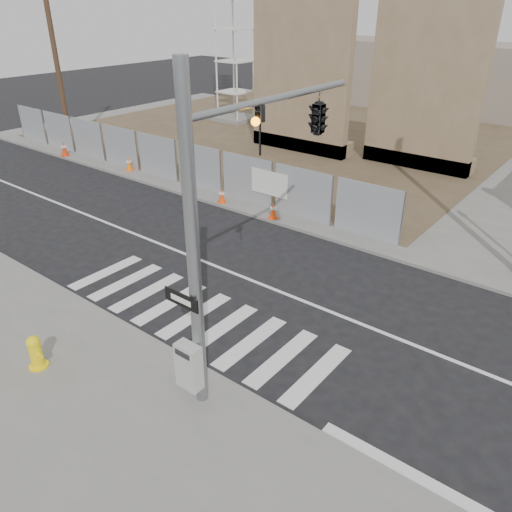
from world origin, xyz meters
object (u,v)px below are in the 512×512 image
Objects in this scene: traffic_cone_b at (129,164)px; traffic_cone_d at (273,211)px; signal_pole at (281,161)px; traffic_cone_c at (222,195)px; fire_hydrant at (36,352)px; traffic_cone_a at (64,149)px.

traffic_cone_b reaches higher than traffic_cone_d.
traffic_cone_d is at bearing 127.12° from signal_pole.
traffic_cone_c is 2.76m from traffic_cone_d.
signal_pole reaches higher than fire_hydrant.
traffic_cone_c is at bearing 179.12° from traffic_cone_d.
signal_pole reaches higher than traffic_cone_a.
traffic_cone_a is 11.61m from traffic_cone_c.
traffic_cone_b is (4.92, 0.50, -0.05)m from traffic_cone_a.
traffic_cone_d is at bearing -0.88° from traffic_cone_c.
signal_pole is 20.56m from traffic_cone_a.
traffic_cone_b is at bearing 5.83° from traffic_cone_a.
traffic_cone_c is (-7.50, 6.31, -4.35)m from signal_pole.
signal_pole is 9.96× the size of traffic_cone_b.
signal_pole is 8.78× the size of traffic_cone_a.
traffic_cone_b is at bearing 154.50° from signal_pole.
signal_pole is 11.00× the size of traffic_cone_c.
traffic_cone_a reaches higher than traffic_cone_c.
traffic_cone_b is 1.06× the size of traffic_cone_d.
traffic_cone_a is at bearing -179.79° from traffic_cone_c.
traffic_cone_b is 1.10× the size of traffic_cone_c.
traffic_cone_a reaches higher than traffic_cone_d.
fire_hydrant reaches higher than traffic_cone_a.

